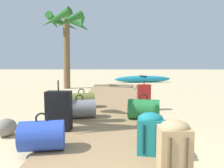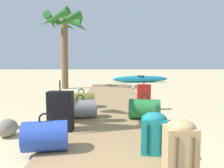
{
  "view_description": "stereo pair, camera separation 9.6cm",
  "coord_description": "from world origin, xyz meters",
  "px_view_note": "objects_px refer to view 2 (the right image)",
  "views": [
    {
      "loc": [
        0.13,
        -1.16,
        1.24
      ],
      "look_at": [
        0.01,
        5.66,
        0.55
      ],
      "focal_mm": 35.92,
      "sensor_mm": 36.0,
      "label": 1
    },
    {
      "loc": [
        0.04,
        -1.16,
        1.24
      ],
      "look_at": [
        0.01,
        5.66,
        0.55
      ],
      "focal_mm": 35.92,
      "sensor_mm": 36.0,
      "label": 2
    }
  ],
  "objects_px": {
    "duffel_bag_green": "(145,109)",
    "duffel_bag_olive": "(82,100)",
    "backpack_teal": "(155,132)",
    "kayak": "(141,79)",
    "duffel_bag_grey": "(81,109)",
    "suitcase_red": "(144,96)",
    "backpack_tan": "(181,149)",
    "suitcase_black": "(61,111)",
    "palm_tree_far_left": "(66,29)",
    "duffel_bag_blue": "(46,136)"
  },
  "relations": [
    {
      "from": "duffel_bag_blue",
      "to": "suitcase_red",
      "type": "height_order",
      "value": "suitcase_red"
    },
    {
      "from": "duffel_bag_olive",
      "to": "suitcase_red",
      "type": "xyz_separation_m",
      "value": [
        1.58,
        0.05,
        0.11
      ]
    },
    {
      "from": "duffel_bag_grey",
      "to": "duffel_bag_blue",
      "type": "bearing_deg",
      "value": -97.11
    },
    {
      "from": "backpack_tan",
      "to": "palm_tree_far_left",
      "type": "bearing_deg",
      "value": 108.51
    },
    {
      "from": "suitcase_red",
      "to": "duffel_bag_grey",
      "type": "relative_size",
      "value": 0.99
    },
    {
      "from": "suitcase_black",
      "to": "kayak",
      "type": "bearing_deg",
      "value": 75.16
    },
    {
      "from": "duffel_bag_green",
      "to": "kayak",
      "type": "height_order",
      "value": "duffel_bag_green"
    },
    {
      "from": "kayak",
      "to": "duffel_bag_grey",
      "type": "bearing_deg",
      "value": -104.93
    },
    {
      "from": "suitcase_red",
      "to": "duffel_bag_blue",
      "type": "bearing_deg",
      "value": -120.79
    },
    {
      "from": "duffel_bag_blue",
      "to": "kayak",
      "type": "relative_size",
      "value": 0.18
    },
    {
      "from": "duffel_bag_green",
      "to": "duffel_bag_blue",
      "type": "xyz_separation_m",
      "value": [
        -1.52,
        -1.63,
        -0.01
      ]
    },
    {
      "from": "duffel_bag_blue",
      "to": "backpack_teal",
      "type": "bearing_deg",
      "value": -2.95
    },
    {
      "from": "suitcase_black",
      "to": "suitcase_red",
      "type": "bearing_deg",
      "value": 49.34
    },
    {
      "from": "duffel_bag_green",
      "to": "backpack_teal",
      "type": "bearing_deg",
      "value": -94.27
    },
    {
      "from": "backpack_teal",
      "to": "suitcase_red",
      "type": "xyz_separation_m",
      "value": [
        0.27,
        2.87,
        0.02
      ]
    },
    {
      "from": "suitcase_black",
      "to": "backpack_teal",
      "type": "relative_size",
      "value": 1.61
    },
    {
      "from": "duffel_bag_olive",
      "to": "backpack_tan",
      "type": "height_order",
      "value": "backpack_tan"
    },
    {
      "from": "duffel_bag_green",
      "to": "palm_tree_far_left",
      "type": "height_order",
      "value": "palm_tree_far_left"
    },
    {
      "from": "duffel_bag_green",
      "to": "suitcase_red",
      "type": "distance_m",
      "value": 1.19
    },
    {
      "from": "palm_tree_far_left",
      "to": "kayak",
      "type": "height_order",
      "value": "palm_tree_far_left"
    },
    {
      "from": "duffel_bag_olive",
      "to": "suitcase_black",
      "type": "xyz_separation_m",
      "value": [
        -0.09,
        -1.89,
        0.15
      ]
    },
    {
      "from": "duffel_bag_green",
      "to": "duffel_bag_blue",
      "type": "distance_m",
      "value": 2.23
    },
    {
      "from": "backpack_tan",
      "to": "palm_tree_far_left",
      "type": "distance_m",
      "value": 8.99
    },
    {
      "from": "suitcase_red",
      "to": "palm_tree_far_left",
      "type": "bearing_deg",
      "value": 121.79
    },
    {
      "from": "backpack_tan",
      "to": "suitcase_red",
      "type": "xyz_separation_m",
      "value": [
        0.15,
        3.54,
        -0.03
      ]
    },
    {
      "from": "duffel_bag_green",
      "to": "backpack_tan",
      "type": "height_order",
      "value": "backpack_tan"
    },
    {
      "from": "palm_tree_far_left",
      "to": "duffel_bag_blue",
      "type": "bearing_deg",
      "value": -80.61
    },
    {
      "from": "duffel_bag_olive",
      "to": "kayak",
      "type": "xyz_separation_m",
      "value": [
        2.47,
        7.75,
        -0.06
      ]
    },
    {
      "from": "duffel_bag_green",
      "to": "duffel_bag_grey",
      "type": "height_order",
      "value": "duffel_bag_green"
    },
    {
      "from": "duffel_bag_green",
      "to": "duffel_bag_olive",
      "type": "bearing_deg",
      "value": 141.78
    },
    {
      "from": "palm_tree_far_left",
      "to": "duffel_bag_green",
      "type": "bearing_deg",
      "value": -64.8
    },
    {
      "from": "backpack_tan",
      "to": "duffel_bag_grey",
      "type": "height_order",
      "value": "backpack_tan"
    },
    {
      "from": "backpack_tan",
      "to": "kayak",
      "type": "xyz_separation_m",
      "value": [
        1.04,
        11.25,
        -0.2
      ]
    },
    {
      "from": "duffel_bag_olive",
      "to": "duffel_bag_grey",
      "type": "xyz_separation_m",
      "value": [
        0.12,
        -1.05,
        0.0
      ]
    },
    {
      "from": "backpack_teal",
      "to": "backpack_tan",
      "type": "xyz_separation_m",
      "value": [
        0.12,
        -0.67,
        0.04
      ]
    },
    {
      "from": "duffel_bag_olive",
      "to": "backpack_teal",
      "type": "bearing_deg",
      "value": -65.21
    },
    {
      "from": "suitcase_red",
      "to": "duffel_bag_grey",
      "type": "xyz_separation_m",
      "value": [
        -1.46,
        -1.1,
        -0.1
      ]
    },
    {
      "from": "suitcase_black",
      "to": "duffel_bag_green",
      "type": "distance_m",
      "value": 1.71
    },
    {
      "from": "duffel_bag_olive",
      "to": "kayak",
      "type": "height_order",
      "value": "duffel_bag_olive"
    },
    {
      "from": "duffel_bag_blue",
      "to": "kayak",
      "type": "height_order",
      "value": "duffel_bag_blue"
    },
    {
      "from": "duffel_bag_green",
      "to": "duffel_bag_grey",
      "type": "xyz_separation_m",
      "value": [
        -1.31,
        0.08,
        -0.01
      ]
    },
    {
      "from": "suitcase_black",
      "to": "duffel_bag_grey",
      "type": "height_order",
      "value": "suitcase_black"
    },
    {
      "from": "duffel_bag_green",
      "to": "backpack_teal",
      "type": "relative_size",
      "value": 1.29
    },
    {
      "from": "backpack_tan",
      "to": "suitcase_red",
      "type": "distance_m",
      "value": 3.55
    },
    {
      "from": "duffel_bag_olive",
      "to": "suitcase_black",
      "type": "relative_size",
      "value": 0.84
    },
    {
      "from": "backpack_teal",
      "to": "kayak",
      "type": "xyz_separation_m",
      "value": [
        1.16,
        10.58,
        -0.16
      ]
    },
    {
      "from": "duffel_bag_olive",
      "to": "duffel_bag_green",
      "type": "relative_size",
      "value": 1.05
    },
    {
      "from": "suitcase_red",
      "to": "backpack_tan",
      "type": "bearing_deg",
      "value": -92.43
    },
    {
      "from": "kayak",
      "to": "backpack_teal",
      "type": "bearing_deg",
      "value": -96.28
    },
    {
      "from": "duffel_bag_green",
      "to": "palm_tree_far_left",
      "type": "bearing_deg",
      "value": 115.2
    }
  ]
}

